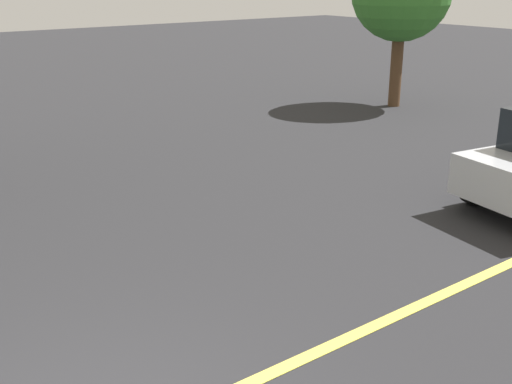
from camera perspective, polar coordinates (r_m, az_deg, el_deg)
The scene contains 1 object.
lane_marking_centre at distance 7.07m, azimuth 8.17°, elevation -12.85°, with size 28.00×0.16×0.01m, color #E0D14C.
Camera 1 is at (-1.36, -4.14, 3.72)m, focal length 44.67 mm.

